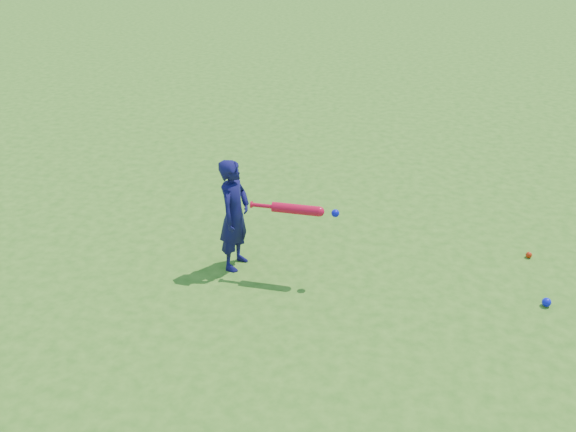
# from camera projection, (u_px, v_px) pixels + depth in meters

# --- Properties ---
(ground) EXTENTS (80.00, 80.00, 0.00)m
(ground) POSITION_uv_depth(u_px,v_px,m) (264.00, 246.00, 6.38)
(ground) COLOR #38701A
(ground) RESTS_ON ground
(child) EXTENTS (0.33, 0.43, 1.07)m
(child) POSITION_uv_depth(u_px,v_px,m) (234.00, 215.00, 5.82)
(child) COLOR #120F48
(child) RESTS_ON ground
(ground_ball_red) EXTENTS (0.06, 0.06, 0.06)m
(ground_ball_red) POSITION_uv_depth(u_px,v_px,m) (529.00, 255.00, 6.17)
(ground_ball_red) COLOR red
(ground_ball_red) RESTS_ON ground
(ground_ball_blue) EXTENTS (0.08, 0.08, 0.08)m
(ground_ball_blue) POSITION_uv_depth(u_px,v_px,m) (546.00, 302.00, 5.46)
(ground_ball_blue) COLOR #0D13E1
(ground_ball_blue) RESTS_ON ground
(bat_swing) EXTENTS (0.79, 0.11, 0.09)m
(bat_swing) POSITION_uv_depth(u_px,v_px,m) (300.00, 210.00, 5.58)
(bat_swing) COLOR red
(bat_swing) RESTS_ON ground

